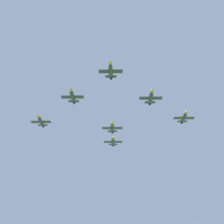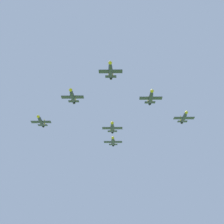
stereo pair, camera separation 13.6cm
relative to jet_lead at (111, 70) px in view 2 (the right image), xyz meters
The scene contains 7 objects.
jet_lead is the anchor object (origin of this frame).
jet_left_wingman 24.52m from the jet_lead, 159.96° to the right, with size 9.54×13.88×3.19m.
jet_right_wingman 24.44m from the jet_lead, 79.23° to the right, with size 9.53×13.78×3.18m.
jet_left_outer 48.92m from the jet_lead, 159.96° to the right, with size 9.37×13.84×3.17m.
jet_right_outer 49.08m from the jet_lead, 79.23° to the right, with size 9.27×13.40×3.09m.
jet_slot_rear 38.23m from the jet_lead, 119.60° to the right, with size 9.18×13.48×3.09m.
jet_trailing 56.53m from the jet_lead, 119.60° to the right, with size 9.11×13.22×3.04m.
Camera 2 is at (78.77, 98.88, 101.12)m, focal length 68.38 mm.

